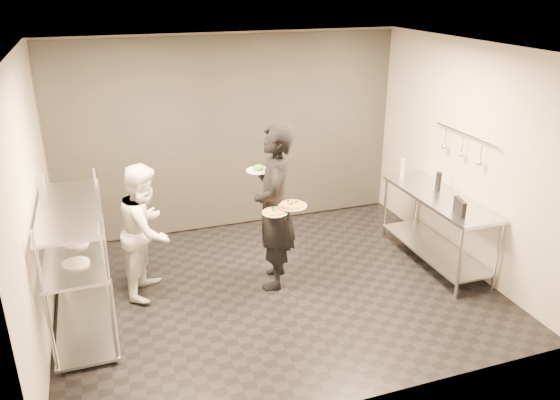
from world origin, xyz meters
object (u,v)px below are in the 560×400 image
object	(u,v)px
waiter	(275,207)
bottle_green	(403,168)
pizza_plate_near	(275,212)
prep_counter	(437,217)
chef	(146,230)
salad_plate	(259,169)
bottle_clear	(438,182)
pos_monitor	(460,207)
pass_rack	(78,261)
bottle_dark	(438,181)
pizza_plate_far	(293,205)

from	to	relation	value
waiter	bottle_green	xyz separation A→B (m)	(2.07, 0.63, 0.05)
pizza_plate_near	bottle_green	bearing A→B (deg)	22.13
prep_counter	chef	xyz separation A→B (m)	(-3.58, 0.48, 0.16)
pizza_plate_near	salad_plate	distance (m)	0.63
bottle_clear	pos_monitor	bearing A→B (deg)	-106.62
bottle_clear	waiter	bearing A→B (deg)	-178.81
pass_rack	bottle_green	bearing A→B (deg)	10.66
prep_counter	pass_rack	bearing A→B (deg)	-179.97
bottle_dark	pizza_plate_far	bearing A→B (deg)	-174.04
pos_monitor	bottle_clear	xyz separation A→B (m)	(0.23, 0.76, 0.00)
salad_plate	pos_monitor	distance (m)	2.38
pizza_plate_far	pos_monitor	size ratio (longest dim) A/B	1.27
pass_rack	pizza_plate_far	bearing A→B (deg)	-0.86
pos_monitor	bottle_dark	distance (m)	0.76
pass_rack	bottle_dark	world-z (taller)	pass_rack
chef	bottle_dark	bearing A→B (deg)	-71.07
waiter	pos_monitor	xyz separation A→B (m)	(2.02, -0.72, 0.02)
waiter	bottle_dark	world-z (taller)	waiter
pass_rack	pos_monitor	size ratio (longest dim) A/B	6.27
prep_counter	pizza_plate_far	size ratio (longest dim) A/B	5.56
bottle_dark	chef	bearing A→B (deg)	175.29
bottle_clear	bottle_dark	xyz separation A→B (m)	(-0.03, -0.04, 0.03)
prep_counter	bottle_dark	xyz separation A→B (m)	(0.08, 0.18, 0.42)
bottle_clear	bottle_green	bearing A→B (deg)	106.71
pass_rack	bottle_clear	bearing A→B (deg)	2.81
pass_rack	salad_plate	distance (m)	2.23
prep_counter	bottle_green	size ratio (longest dim) A/B	7.12
bottle_dark	waiter	bearing A→B (deg)	-179.75
bottle_clear	bottle_dark	bearing A→B (deg)	-125.86
pos_monitor	bottle_dark	bearing A→B (deg)	87.77
pass_rack	waiter	world-z (taller)	waiter
waiter	bottle_dark	size ratio (longest dim) A/B	8.07
prep_counter	bottle_clear	bearing A→B (deg)	63.31
chef	bottle_green	bearing A→B (deg)	-61.17
pos_monitor	salad_plate	bearing A→B (deg)	167.54
prep_counter	chef	size ratio (longest dim) A/B	1.14
pos_monitor	waiter	bearing A→B (deg)	173.65
prep_counter	bottle_dark	world-z (taller)	bottle_dark
pizza_plate_far	pos_monitor	distance (m)	1.94
chef	bottle_dark	size ratio (longest dim) A/B	6.41
pass_rack	prep_counter	world-z (taller)	pass_rack
waiter	bottle_green	world-z (taller)	waiter
prep_counter	pizza_plate_near	world-z (taller)	pizza_plate_near
bottle_clear	chef	bearing A→B (deg)	175.90
pos_monitor	bottle_green	xyz separation A→B (m)	(0.05, 1.35, 0.03)
pizza_plate_far	bottle_dark	size ratio (longest dim) A/B	1.31
pass_rack	chef	size ratio (longest dim) A/B	1.01
chef	pass_rack	bearing A→B (deg)	146.50
bottle_green	pass_rack	bearing A→B (deg)	-169.34
prep_counter	pizza_plate_far	distance (m)	2.05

